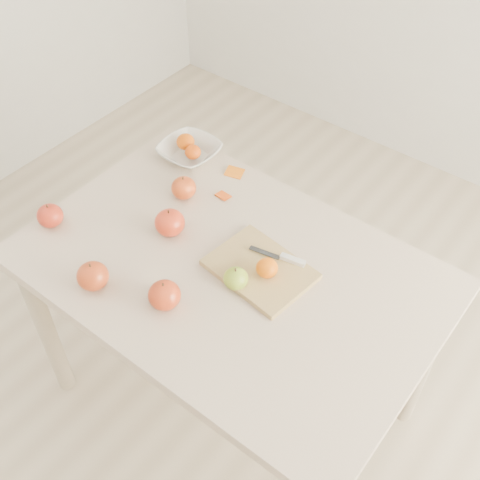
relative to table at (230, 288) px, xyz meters
The scene contains 16 objects.
ground 0.65m from the table, ahead, with size 3.50×3.50×0.00m, color #C6B293.
table is the anchor object (origin of this frame).
cutting_board 0.14m from the table, 26.23° to the left, with size 0.29×0.21×0.02m, color tan.
board_tangerine 0.18m from the table, 15.06° to the left, with size 0.06×0.06×0.05m, color #D55D07.
fruit_bowl 0.54m from the table, 143.79° to the left, with size 0.20×0.20×0.05m, color silver.
bowl_tangerine_near 0.57m from the table, 144.49° to the left, with size 0.06×0.06×0.06m, color #E35008.
bowl_tangerine_far 0.51m from the table, 143.14° to the left, with size 0.06×0.06×0.05m, color #CF4B07.
orange_peel_a 0.43m from the table, 126.35° to the left, with size 0.06×0.04×0.00m, color orange.
orange_peel_b 0.32m from the table, 132.48° to the left, with size 0.04×0.04×0.00m, color #E55110.
paring_knife 0.21m from the table, 40.88° to the left, with size 0.17×0.06×0.01m.
apple_green 0.15m from the table, 37.09° to the right, with size 0.07×0.07×0.06m, color #5A8A17.
apple_red_c 0.41m from the table, 131.41° to the right, with size 0.09×0.09×0.08m, color maroon.
apple_red_e 0.26m from the table, 103.38° to the right, with size 0.09×0.09×0.08m, color #980A09.
apple_red_b 0.27m from the table, behind, with size 0.09×0.09×0.08m, color maroon.
apple_red_a 0.36m from the table, 154.16° to the left, with size 0.08×0.08×0.07m, color maroon.
apple_red_d 0.59m from the table, 159.73° to the right, with size 0.08×0.08×0.07m, color maroon.
Camera 1 is at (0.73, -0.89, 2.05)m, focal length 45.00 mm.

